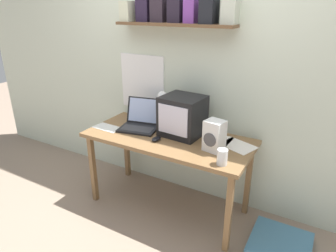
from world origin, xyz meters
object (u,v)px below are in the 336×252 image
Objects in this scene: juice_glass at (222,158)px; loose_paper_near_laptop at (219,139)px; desk_lamp at (163,101)px; open_notebook at (238,146)px; laptop at (141,121)px; printed_handout at (108,128)px; computer_mouse at (156,139)px; space_heater at (214,136)px; floor_cushion at (280,245)px; corner_desk at (168,144)px; crt_monitor at (183,116)px.

juice_glass is 0.44m from loose_paper_near_laptop.
desk_lamp reaches higher than open_notebook.
laptop is 1.43× the size of printed_handout.
printed_handout is (-0.55, 0.02, -0.01)m from computer_mouse.
space_heater is 0.55× the size of floor_cushion.
juice_glass is 0.26× the size of floor_cushion.
corner_desk is 13.49× the size of computer_mouse.
computer_mouse is (-0.49, -0.07, -0.11)m from space_heater.
computer_mouse is at bearing -115.09° from crt_monitor.
open_notebook is 0.71× the size of floor_cushion.
loose_paper_near_laptop is at bearing 21.50° from corner_desk.
printed_handout is at bearing -165.65° from space_heater.
laptop is at bearing 168.90° from corner_desk.
crt_monitor is 1.31× the size of printed_handout.
printed_handout is at bearing -158.60° from laptop.
printed_handout is at bearing 178.21° from computer_mouse.
space_heater reaches higher than computer_mouse.
desk_lamp is at bearing 170.29° from space_heater.
loose_paper_near_laptop reaches higher than floor_cushion.
laptop is at bearing 146.73° from computer_mouse.
space_heater is at bearing 3.09° from printed_handout.
open_notebook reaches higher than floor_cushion.
desk_lamp is 1.39× the size of space_heater.
computer_mouse is at bearing -176.18° from floor_cushion.
loose_paper_near_laptop is at bearing -4.37° from laptop.
printed_handout reaches higher than corner_desk.
laptop reaches higher than computer_mouse.
corner_desk is 0.44m from loose_paper_near_laptop.
desk_lamp is 0.77× the size of floor_cushion.
juice_glass is 0.64m from computer_mouse.
open_notebook is (0.51, 0.01, -0.17)m from crt_monitor.
printed_handout is 1.78m from floor_cushion.
space_heater is at bearing -80.01° from loose_paper_near_laptop.
loose_paper_near_laptop is at bearing 32.09° from computer_mouse.
loose_paper_near_laptop is at bearing -12.77° from desk_lamp.
computer_mouse is 0.39× the size of printed_handout.
floor_cushion is at bearing -20.06° from open_notebook.
desk_lamp is 0.58m from printed_handout.
open_notebook is at bearing 159.94° from floor_cushion.
juice_glass reaches higher than computer_mouse.
laptop reaches higher than juice_glass.
juice_glass is 0.37× the size of open_notebook.
floor_cushion is (0.47, 0.19, -0.74)m from juice_glass.
laptop is at bearing -169.92° from crt_monitor.
floor_cushion is at bearing 21.74° from juice_glass.
loose_paper_near_laptop is at bearing 111.25° from space_heater.
loose_paper_near_laptop is (-0.17, 0.40, -0.05)m from juice_glass.
printed_handout is (-0.26, -0.17, -0.06)m from laptop.
floor_cushion is (0.60, -0.00, -0.82)m from space_heater.
laptop is (-0.33, 0.07, 0.13)m from corner_desk.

